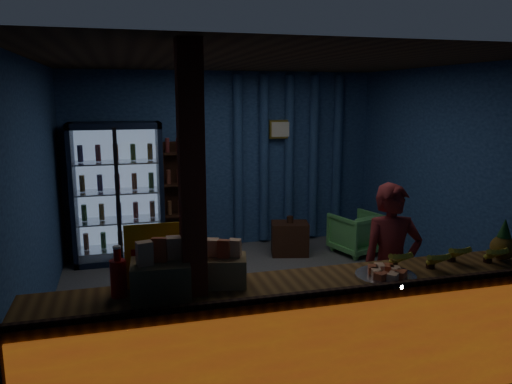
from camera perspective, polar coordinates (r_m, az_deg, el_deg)
ground at (r=5.73m, az=1.05°, el=-12.17°), size 4.60×4.60×0.00m
room_walls at (r=5.31m, az=1.11°, el=3.60°), size 4.60×4.60×4.60m
counter at (r=3.90m, az=9.26°, el=-16.27°), size 4.40×0.57×0.99m
support_post at (r=3.32m, az=-7.19°, el=-5.79°), size 0.16×0.16×2.60m
beverage_cooler at (r=7.09m, az=-15.50°, el=-0.11°), size 1.20×0.62×1.90m
bottle_shelf at (r=7.30m, az=-8.77°, el=-0.65°), size 0.50×0.28×1.60m
curtain_folds at (r=7.66m, az=3.80°, el=3.85°), size 1.74×0.14×2.50m
framed_picture at (r=7.53m, az=2.86°, el=7.17°), size 0.36×0.04×0.28m
shopkeeper at (r=4.62m, az=15.17°, el=-8.33°), size 0.59×0.43×1.51m
green_chair at (r=7.37m, az=11.45°, el=-4.61°), size 0.78×0.80×0.59m
side_table at (r=7.19m, az=3.88°, el=-5.30°), size 0.59×0.49×0.56m
yellow_sign at (r=3.55m, az=-10.36°, el=-7.01°), size 0.54×0.11×0.43m
soda_bottles at (r=3.41m, az=-12.42°, el=-9.26°), size 0.46×0.19×0.35m
snack_box_left at (r=3.35m, az=-10.85°, el=-9.51°), size 0.40×0.33×0.40m
snack_box_centre at (r=3.53m, az=-3.65°, el=-8.70°), size 0.36×0.31×0.33m
pastry_tray at (r=3.79m, az=14.59°, el=-9.11°), size 0.44×0.44×0.07m
banana_bunches at (r=4.15m, az=20.76°, el=-6.85°), size 1.01×0.29×0.16m
pineapple at (r=4.45m, az=26.42°, el=-5.32°), size 0.20×0.20×0.34m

